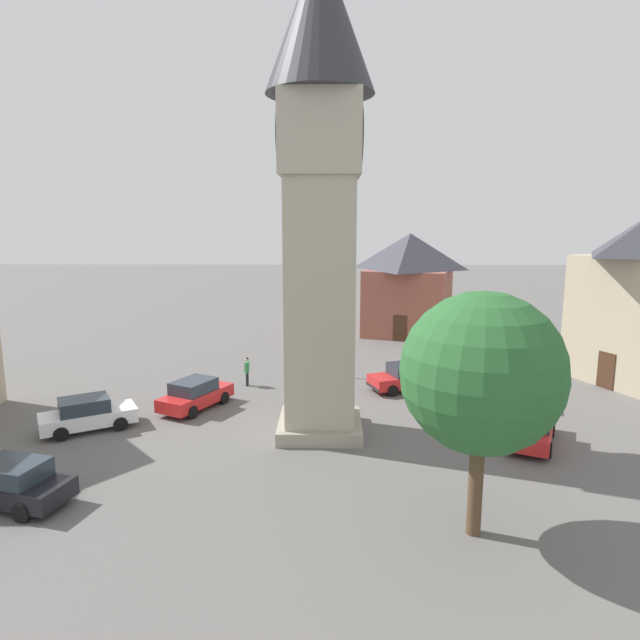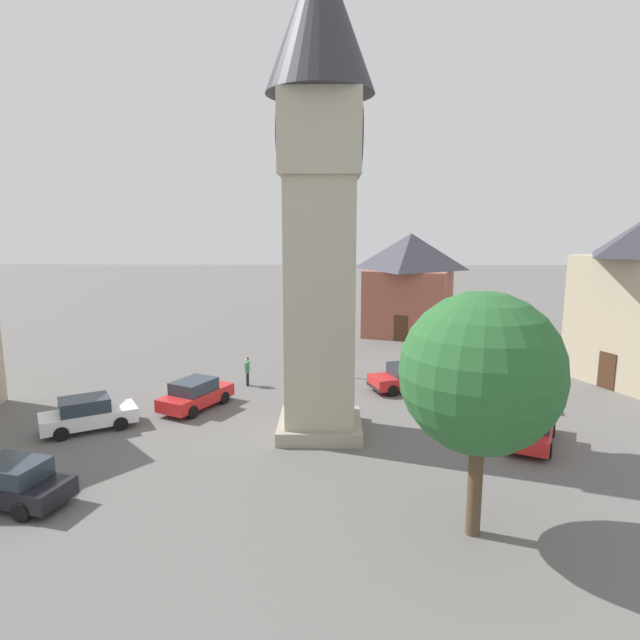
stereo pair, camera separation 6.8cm
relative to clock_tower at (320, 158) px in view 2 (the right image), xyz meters
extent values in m
plane|color=#605E5B|center=(0.00, 0.00, -12.00)|extent=(200.00, 200.00, 0.00)
cube|color=gray|center=(0.00, 0.00, -11.70)|extent=(3.70, 3.70, 0.60)
cube|color=#ADA38E|center=(0.00, 0.00, -6.09)|extent=(2.96, 2.96, 10.62)
cube|color=#ADA38E|center=(0.00, 0.00, 0.85)|extent=(3.32, 3.32, 3.26)
cone|color=#2D2D33|center=(0.00, 0.00, 5.40)|extent=(4.48, 4.48, 5.84)
cylinder|color=white|center=(0.00, 1.69, 0.85)|extent=(2.49, 0.04, 2.49)
torus|color=black|center=(0.00, 1.70, 0.85)|extent=(2.55, 0.06, 2.55)
cube|color=black|center=(0.00, 1.73, 1.12)|extent=(0.05, 0.02, 0.70)
cube|color=black|center=(0.37, 1.73, 0.85)|extent=(0.95, 0.02, 0.04)
cylinder|color=white|center=(0.00, -1.69, 0.85)|extent=(2.49, 0.04, 2.49)
torus|color=black|center=(0.00, -1.70, 0.85)|extent=(2.55, 0.06, 2.55)
cube|color=white|center=(-0.06, -10.57, -11.41)|extent=(3.56, 4.39, 0.64)
cube|color=#28333D|center=(0.02, -10.70, -10.79)|extent=(2.41, 2.60, 0.64)
cylinder|color=black|center=(-1.37, -9.92, -11.68)|extent=(0.52, 0.66, 0.64)
cylinder|color=black|center=(0.00, -9.11, -11.68)|extent=(0.52, 0.66, 0.64)
cylinder|color=black|center=(-0.12, -12.04, -11.68)|extent=(0.52, 0.66, 0.64)
cylinder|color=black|center=(1.26, -11.22, -11.68)|extent=(0.52, 0.66, 0.64)
cube|color=black|center=(-1.09, -8.84, -11.63)|extent=(1.49, 0.95, 0.16)
cube|color=black|center=(6.58, -10.29, -11.41)|extent=(2.66, 4.39, 0.64)
cube|color=#28333D|center=(6.62, -10.14, -10.79)|extent=(2.03, 2.42, 0.64)
cylinder|color=black|center=(5.50, -11.28, -11.68)|extent=(0.37, 0.67, 0.64)
cylinder|color=black|center=(7.66, -9.30, -11.68)|extent=(0.37, 0.67, 0.64)
cylinder|color=black|center=(6.11, -8.90, -11.68)|extent=(0.37, 0.67, 0.64)
cube|color=red|center=(1.10, 9.07, -11.41)|extent=(4.43, 3.26, 0.64)
cube|color=#28333D|center=(1.24, 9.01, -10.79)|extent=(2.56, 2.30, 0.64)
cylinder|color=black|center=(-0.35, 8.86, -11.68)|extent=(0.67, 0.47, 0.64)
cylinder|color=black|center=(0.32, 10.31, -11.68)|extent=(0.67, 0.47, 0.64)
cylinder|color=black|center=(1.88, 7.83, -11.68)|extent=(0.67, 0.47, 0.64)
cylinder|color=black|center=(2.55, 9.28, -11.68)|extent=(0.67, 0.47, 0.64)
cube|color=black|center=(-0.73, 9.92, -11.63)|extent=(0.81, 1.56, 0.16)
cube|color=red|center=(-6.35, 4.75, -11.41)|extent=(3.00, 4.43, 0.64)
cube|color=#28333D|center=(-6.40, 4.89, -10.79)|extent=(2.18, 2.51, 0.64)
cylinder|color=black|center=(-5.18, 3.87, -11.68)|extent=(0.43, 0.68, 0.64)
cylinder|color=black|center=(-6.68, 3.32, -11.68)|extent=(0.43, 0.68, 0.64)
cylinder|color=black|center=(-6.02, 6.18, -11.68)|extent=(0.43, 0.68, 0.64)
cylinder|color=black|center=(-7.52, 5.63, -11.68)|extent=(0.43, 0.68, 0.64)
cube|color=black|center=(-5.66, 2.85, -11.63)|extent=(1.61, 0.68, 0.16)
cube|color=red|center=(-3.05, -6.38, -11.41)|extent=(4.42, 3.38, 0.64)
cube|color=#28333D|center=(-2.92, -6.44, -10.79)|extent=(2.58, 2.35, 0.64)
cylinder|color=black|center=(-4.51, -6.53, -11.68)|extent=(0.67, 0.49, 0.64)
cylinder|color=black|center=(-3.78, -5.10, -11.68)|extent=(0.67, 0.49, 0.64)
cylinder|color=black|center=(-2.32, -7.65, -11.68)|extent=(0.67, 0.49, 0.64)
cylinder|color=black|center=(-1.59, -6.22, -11.68)|extent=(0.67, 0.49, 0.64)
cube|color=black|center=(-4.85, -5.45, -11.63)|extent=(0.87, 1.54, 0.16)
cube|color=white|center=(-3.96, 9.38, -11.41)|extent=(2.85, 4.42, 0.64)
cube|color=#28333D|center=(-4.00, 9.24, -10.79)|extent=(2.12, 2.47, 0.64)
cylinder|color=black|center=(-4.35, 10.80, -11.68)|extent=(0.40, 0.68, 0.64)
cylinder|color=black|center=(-2.83, 10.32, -11.68)|extent=(0.40, 0.68, 0.64)
cylinder|color=black|center=(-5.09, 8.45, -11.68)|extent=(0.40, 0.68, 0.64)
cylinder|color=black|center=(-3.56, 7.97, -11.68)|extent=(0.40, 0.68, 0.64)
cube|color=black|center=(-3.35, 11.31, -11.63)|extent=(1.63, 0.61, 0.16)
cylinder|color=black|center=(-6.91, -4.37, -11.59)|extent=(0.13, 0.13, 0.82)
cylinder|color=black|center=(-7.09, -4.36, -11.59)|extent=(0.13, 0.13, 0.82)
cube|color=#3F9959|center=(-7.00, -4.36, -10.88)|extent=(0.37, 0.24, 0.60)
cylinder|color=#3F9959|center=(-6.76, -4.38, -10.93)|extent=(0.09, 0.09, 0.60)
cylinder|color=#3F9959|center=(-7.23, -4.35, -10.93)|extent=(0.09, 0.09, 0.60)
sphere|color=beige|center=(-7.00, -4.36, -10.43)|extent=(0.22, 0.22, 0.22)
sphere|color=black|center=(-7.00, -4.35, -10.41)|extent=(0.20, 0.20, 0.20)
cylinder|color=brown|center=(8.04, 4.82, -10.30)|extent=(0.44, 0.44, 3.41)
sphere|color=#28602D|center=(8.04, 4.82, -6.93)|extent=(4.76, 4.76, 4.76)
cube|color=#995142|center=(-22.81, 7.21, -9.24)|extent=(9.33, 8.62, 5.52)
pyramid|color=#383842|center=(-22.81, 7.21, -5.00)|extent=(9.79, 9.05, 2.97)
cube|color=#422819|center=(-19.13, 6.05, -10.95)|extent=(0.41, 1.07, 2.10)
cube|color=#422819|center=(-6.85, 16.20, -10.95)|extent=(1.04, 0.50, 2.10)
cylinder|color=black|center=(-8.84, 1.33, -9.84)|extent=(0.12, 0.12, 4.33)
sphere|color=beige|center=(-8.84, 1.33, -7.49)|extent=(0.36, 0.36, 0.36)
cylinder|color=gray|center=(1.33, 5.89, -10.90)|extent=(0.07, 0.07, 2.20)
cube|color=red|center=(1.33, 5.89, -9.50)|extent=(0.60, 0.04, 0.60)
camera|label=1|loc=(23.19, 0.41, -2.68)|focal=30.31mm
camera|label=2|loc=(23.19, 0.48, -2.68)|focal=30.31mm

